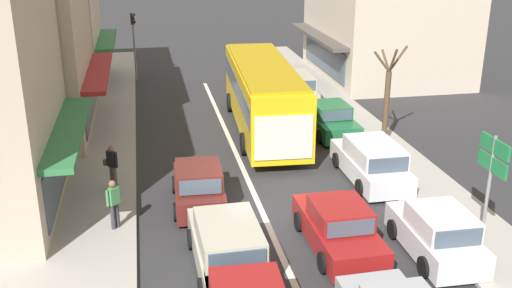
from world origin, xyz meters
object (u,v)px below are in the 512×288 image
(traffic_light_downstreet, at_px, (134,35))
(pedestrian_with_handbag_near, at_px, (112,164))
(street_tree_right, at_px, (387,100))
(wagon_adjacent_lane_trail, at_px, (228,248))
(hatchback_queue_gap_filler, at_px, (199,187))
(directional_road_sign, at_px, (492,166))
(parked_wagon_kerb_rear, at_px, (295,88))
(parked_sedan_kerb_third, at_px, (329,120))
(parked_wagon_kerb_second, at_px, (371,162))
(parked_hatchback_kerb_front, at_px, (437,234))
(sedan_behind_bus_mid, at_px, (338,228))
(pedestrian_browsing_midblock, at_px, (114,201))
(city_bus, at_px, (263,92))

(traffic_light_downstreet, xyz_separation_m, pedestrian_with_handbag_near, (-0.89, -16.64, -1.79))
(street_tree_right, bearing_deg, wagon_adjacent_lane_trail, -133.13)
(hatchback_queue_gap_filler, xyz_separation_m, directional_road_sign, (8.01, -4.57, 1.99))
(wagon_adjacent_lane_trail, distance_m, parked_wagon_kerb_rear, 17.61)
(directional_road_sign, bearing_deg, parked_sedan_kerb_third, 96.59)
(parked_wagon_kerb_second, relative_size, pedestrian_with_handbag_near, 2.76)
(parked_wagon_kerb_rear, height_order, directional_road_sign, directional_road_sign)
(parked_hatchback_kerb_front, distance_m, traffic_light_downstreet, 24.71)
(wagon_adjacent_lane_trail, xyz_separation_m, directional_road_sign, (7.64, -0.22, 1.96))
(sedan_behind_bus_mid, xyz_separation_m, parked_hatchback_kerb_front, (2.67, -0.98, 0.05))
(wagon_adjacent_lane_trail, bearing_deg, traffic_light_downstreet, 96.09)
(hatchback_queue_gap_filler, height_order, parked_sedan_kerb_third, hatchback_queue_gap_filler)
(parked_wagon_kerb_second, relative_size, parked_sedan_kerb_third, 1.06)
(hatchback_queue_gap_filler, bearing_deg, sedan_behind_bus_mid, -44.01)
(parked_sedan_kerb_third, relative_size, pedestrian_browsing_midblock, 2.60)
(pedestrian_browsing_midblock, bearing_deg, parked_wagon_kerb_rear, 55.49)
(wagon_adjacent_lane_trail, bearing_deg, pedestrian_with_handbag_near, 118.46)
(parked_sedan_kerb_third, relative_size, pedestrian_with_handbag_near, 2.60)
(wagon_adjacent_lane_trail, height_order, pedestrian_with_handbag_near, pedestrian_with_handbag_near)
(parked_sedan_kerb_third, height_order, pedestrian_browsing_midblock, pedestrian_browsing_midblock)
(hatchback_queue_gap_filler, distance_m, directional_road_sign, 9.44)
(hatchback_queue_gap_filler, distance_m, pedestrian_browsing_midblock, 3.14)
(hatchback_queue_gap_filler, xyz_separation_m, traffic_light_downstreet, (-2.06, 18.42, 2.15))
(directional_road_sign, height_order, pedestrian_with_handbag_near, directional_road_sign)
(hatchback_queue_gap_filler, bearing_deg, wagon_adjacent_lane_trail, -85.15)
(sedan_behind_bus_mid, height_order, pedestrian_browsing_midblock, pedestrian_browsing_midblock)
(traffic_light_downstreet, bearing_deg, parked_hatchback_kerb_front, -69.70)
(city_bus, relative_size, street_tree_right, 2.47)
(hatchback_queue_gap_filler, bearing_deg, traffic_light_downstreet, 96.38)
(traffic_light_downstreet, distance_m, street_tree_right, 17.60)
(pedestrian_with_handbag_near, relative_size, pedestrian_browsing_midblock, 1.00)
(parked_wagon_kerb_second, bearing_deg, parked_hatchback_kerb_front, -91.63)
(wagon_adjacent_lane_trail, relative_size, pedestrian_browsing_midblock, 2.78)
(parked_hatchback_kerb_front, xyz_separation_m, pedestrian_browsing_midblock, (-9.27, 3.26, 0.36))
(hatchback_queue_gap_filler, xyz_separation_m, parked_sedan_kerb_third, (6.73, 6.51, -0.05))
(parked_wagon_kerb_rear, xyz_separation_m, traffic_light_downstreet, (-8.59, 6.27, 2.11))
(sedan_behind_bus_mid, bearing_deg, traffic_light_downstreet, 104.88)
(parked_wagon_kerb_second, xyz_separation_m, pedestrian_browsing_midblock, (-9.43, -2.35, 0.32))
(sedan_behind_bus_mid, height_order, parked_hatchback_kerb_front, parked_hatchback_kerb_front)
(sedan_behind_bus_mid, distance_m, traffic_light_downstreet, 22.97)
(sedan_behind_bus_mid, relative_size, traffic_light_downstreet, 1.01)
(parked_hatchback_kerb_front, bearing_deg, parked_sedan_kerb_third, 88.71)
(hatchback_queue_gap_filler, bearing_deg, directional_road_sign, -29.68)
(wagon_adjacent_lane_trail, relative_size, parked_sedan_kerb_third, 1.07)
(city_bus, height_order, pedestrian_browsing_midblock, city_bus)
(parked_wagon_kerb_second, bearing_deg, city_bus, 113.90)
(hatchback_queue_gap_filler, relative_size, directional_road_sign, 1.05)
(parked_wagon_kerb_rear, xyz_separation_m, directional_road_sign, (1.49, -16.72, 1.96))
(sedan_behind_bus_mid, bearing_deg, hatchback_queue_gap_filler, 135.99)
(parked_sedan_kerb_third, bearing_deg, wagon_adjacent_lane_trail, -120.37)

